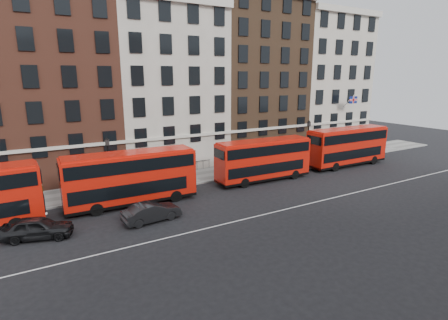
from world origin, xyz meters
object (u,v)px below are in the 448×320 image
traffic_light (360,138)px  bus_d (347,146)px  car_front (152,212)px  bus_c (263,159)px  bus_b (130,177)px  car_rear (38,228)px

traffic_light → bus_d: bearing=-154.0°
car_front → bus_c: bearing=-77.9°
bus_b → bus_d: (26.63, -0.00, 0.04)m
bus_b → car_rear: 8.18m
bus_b → bus_d: bearing=1.6°
bus_b → car_front: 4.62m
bus_c → car_front: bus_c is taller
bus_c → traffic_light: size_ratio=3.22×
bus_b → car_front: size_ratio=2.49×
bus_c → bus_d: size_ratio=0.94×
bus_b → traffic_light: 32.73m
car_rear → bus_b: bearing=-49.3°
bus_d → car_front: bus_d is taller
bus_b → bus_c: (13.94, 0.00, -0.12)m
bus_c → car_rear: size_ratio=2.34×
bus_b → bus_c: size_ratio=1.05×
bus_d → traffic_light: bearing=26.5°
bus_c → bus_d: 12.69m
car_rear → traffic_light: (39.94, 6.10, 1.68)m
traffic_light → bus_b: bearing=-174.9°
bus_d → car_rear: bus_d is taller
bus_c → car_rear: bearing=-169.5°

